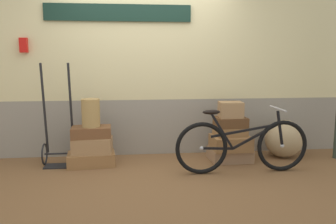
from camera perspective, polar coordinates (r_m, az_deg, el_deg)
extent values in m
cube|color=brown|center=(4.59, -3.06, -9.77)|extent=(9.04, 5.20, 0.06)
cube|color=gray|center=(5.30, -3.61, -2.29)|extent=(7.04, 0.20, 0.82)
cube|color=beige|center=(5.22, -3.77, 13.86)|extent=(7.04, 0.20, 2.13)
cube|color=#142D23|center=(5.11, -8.10, 15.78)|extent=(2.04, 0.04, 0.23)
cube|color=red|center=(5.26, -22.54, 10.07)|extent=(0.10, 0.08, 0.20)
cube|color=olive|center=(4.84, -12.42, -7.53)|extent=(0.65, 0.42, 0.17)
cube|color=#9E754C|center=(4.78, -12.28, -5.35)|extent=(0.53, 0.33, 0.21)
cube|color=brown|center=(4.77, -12.43, -3.21)|extent=(0.53, 0.35, 0.14)
cube|color=#937051|center=(5.05, 10.04, -6.80)|extent=(0.58, 0.49, 0.17)
cube|color=olive|center=(4.95, 10.19, -4.96)|extent=(0.54, 0.46, 0.19)
cube|color=olive|center=(4.93, 10.13, -3.15)|extent=(0.44, 0.35, 0.12)
cube|color=brown|center=(4.93, 10.18, -1.63)|extent=(0.44, 0.36, 0.14)
cube|color=#9E754C|center=(4.89, 10.21, 0.39)|extent=(0.33, 0.28, 0.21)
cylinder|color=#A8844C|center=(4.72, -12.52, -0.15)|extent=(0.24, 0.24, 0.37)
torus|color=black|center=(5.03, -19.55, -6.50)|extent=(0.02, 0.29, 0.29)
torus|color=black|center=(4.95, -14.95, -6.53)|extent=(0.02, 0.29, 0.29)
cylinder|color=black|center=(4.99, -17.27, -6.52)|extent=(0.40, 0.02, 0.02)
cylinder|color=black|center=(4.90, -19.57, 0.44)|extent=(0.03, 0.18, 1.22)
cylinder|color=black|center=(4.83, -15.59, 0.51)|extent=(0.03, 0.18, 1.22)
cube|color=black|center=(4.92, -17.44, -8.42)|extent=(0.36, 0.22, 0.02)
ellipsoid|color=tan|center=(5.34, 18.45, -4.16)|extent=(0.55, 0.47, 0.55)
torus|color=black|center=(4.35, 5.51, -5.92)|extent=(0.66, 0.06, 0.66)
sphere|color=#B2B2B7|center=(4.35, 5.51, -5.92)|extent=(0.05, 0.05, 0.05)
torus|color=black|center=(4.68, 18.18, -5.27)|extent=(0.66, 0.06, 0.66)
sphere|color=#B2B2B7|center=(4.68, 18.18, -5.27)|extent=(0.05, 0.05, 0.05)
cube|color=black|center=(4.51, 14.03, -3.90)|extent=(0.58, 0.03, 0.32)
cube|color=black|center=(4.36, 8.85, -3.14)|extent=(0.31, 0.03, 0.46)
cube|color=black|center=(4.39, 8.06, -5.92)|extent=(0.40, 0.03, 0.04)
cube|color=black|center=(4.44, 12.37, -2.98)|extent=(0.85, 0.04, 0.16)
cube|color=black|center=(4.61, 17.85, -2.59)|extent=(0.11, 0.03, 0.45)
ellipsoid|color=black|center=(4.28, 7.11, -0.01)|extent=(0.22, 0.09, 0.06)
cylinder|color=#A5A5AD|center=(4.55, 17.53, 0.54)|extent=(0.03, 0.46, 0.02)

